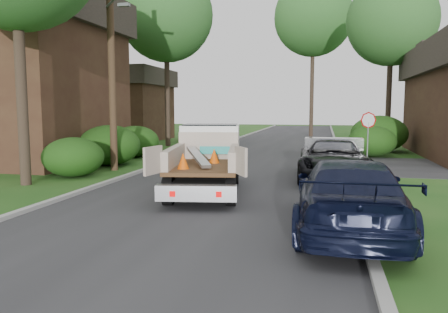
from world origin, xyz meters
The scene contains 20 objects.
ground centered at (0.00, 0.00, 0.00)m, with size 120.00×120.00×0.00m, color #1B4B15.
road centered at (0.00, 10.00, 0.00)m, with size 8.00×90.00×0.02m, color #28282B.
curb_left centered at (-4.10, 10.00, 0.06)m, with size 0.20×90.00×0.12m, color #9E9E99.
curb_right centered at (4.10, 10.00, 0.06)m, with size 0.20×90.00×0.12m, color #9E9E99.
stop_sign centered at (5.20, 9.00, 1.78)m, with size 0.71×0.32×2.48m.
utility_pole centered at (-5.48, 4.98, 5.17)m, with size 2.42×1.25×10.00m.
house_left_near centered at (-12.00, 7.00, 4.28)m, with size 9.72×8.64×8.40m.
house_left_far centered at (-13.50, 22.00, 3.05)m, with size 7.56×7.56×6.00m.
hedge_left_a centered at (-6.20, 3.00, 0.77)m, with size 2.34×2.34×1.53m, color #113C0E.
hedge_left_b centered at (-6.50, 6.50, 0.94)m, with size 2.86×2.86×1.87m, color #113C0E.
hedge_left_c centered at (-6.80, 10.00, 0.85)m, with size 2.60×2.60×1.70m, color #113C0E.
hedge_right_a centered at (5.80, 13.00, 0.85)m, with size 2.60×2.60×1.70m, color #113C0E.
hedge_right_b centered at (6.50, 16.00, 1.10)m, with size 3.38×3.38×2.21m, color #113C0E.
tree_left_far centered at (-7.50, 17.00, 8.98)m, with size 6.40×6.40×12.20m.
tree_right_far centered at (7.50, 20.00, 8.48)m, with size 6.00×6.00×11.50m.
tree_left_back centered at (-14.00, 13.00, 8.98)m, with size 6.00×6.00×12.00m.
tree_center_far centered at (2.00, 30.00, 10.98)m, with size 7.20×7.20×14.60m.
flatbed_truck centered at (-0.49, 1.85, 1.14)m, with size 3.20×5.83×2.09m.
black_pickup centered at (3.60, 4.50, 0.75)m, with size 2.49×5.40×1.50m, color black.
navy_suv centered at (3.80, -2.50, 0.79)m, with size 2.21×5.44×1.58m, color black.
Camera 1 is at (3.25, -12.01, 2.63)m, focal length 35.00 mm.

